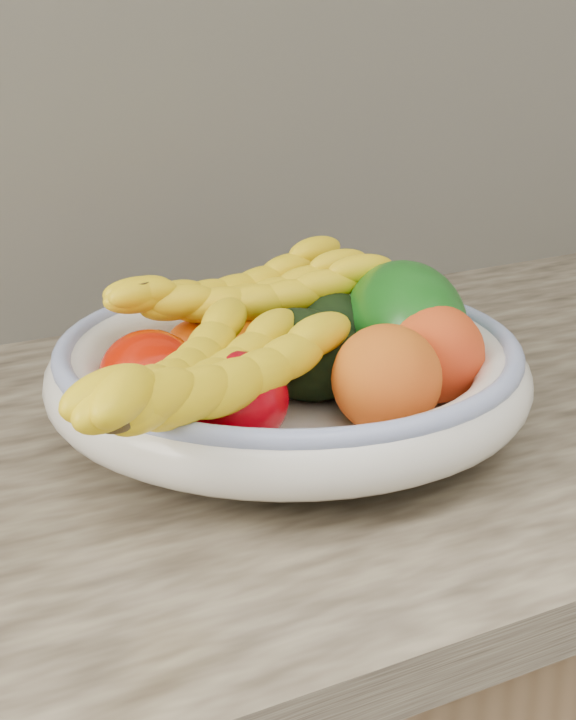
# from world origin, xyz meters

# --- Properties ---
(fruit_bowl) EXTENTS (0.39, 0.39, 0.08)m
(fruit_bowl) POSITION_xyz_m (0.00, 1.66, 0.95)
(fruit_bowl) COLOR white
(fruit_bowl) RESTS_ON kitchen_counter
(clementine_back_left) EXTENTS (0.05, 0.05, 0.05)m
(clementine_back_left) POSITION_xyz_m (-0.05, 1.74, 0.95)
(clementine_back_left) COLOR #E14C04
(clementine_back_left) RESTS_ON fruit_bowl
(clementine_back_right) EXTENTS (0.06, 0.06, 0.05)m
(clementine_back_right) POSITION_xyz_m (0.04, 1.77, 0.95)
(clementine_back_right) COLOR #FA6805
(clementine_back_right) RESTS_ON fruit_bowl
(clementine_back_mid) EXTENTS (0.06, 0.06, 0.05)m
(clementine_back_mid) POSITION_xyz_m (-0.01, 1.72, 0.95)
(clementine_back_mid) COLOR orange
(clementine_back_mid) RESTS_ON fruit_bowl
(clementine_extra) EXTENTS (0.05, 0.05, 0.04)m
(clementine_extra) POSITION_xyz_m (-0.02, 1.73, 0.95)
(clementine_extra) COLOR #F26005
(clementine_extra) RESTS_ON fruit_bowl
(tomato_left) EXTENTS (0.08, 0.08, 0.07)m
(tomato_left) POSITION_xyz_m (-0.11, 1.68, 0.96)
(tomato_left) COLOR #BA1100
(tomato_left) RESTS_ON fruit_bowl
(tomato_near_left) EXTENTS (0.09, 0.09, 0.07)m
(tomato_near_left) POSITION_xyz_m (-0.08, 1.60, 0.96)
(tomato_near_left) COLOR #A3000B
(tomato_near_left) RESTS_ON fruit_bowl
(avocado_center) EXTENTS (0.12, 0.13, 0.07)m
(avocado_center) POSITION_xyz_m (0.01, 1.66, 0.96)
(avocado_center) COLOR black
(avocado_center) RESTS_ON fruit_bowl
(avocado_right) EXTENTS (0.07, 0.10, 0.06)m
(avocado_right) POSITION_xyz_m (0.07, 1.70, 0.96)
(avocado_right) COLOR black
(avocado_right) RESTS_ON fruit_bowl
(green_mango) EXTENTS (0.15, 0.17, 0.13)m
(green_mango) POSITION_xyz_m (0.11, 1.65, 0.98)
(green_mango) COLOR #0E4F0F
(green_mango) RESTS_ON fruit_bowl
(peach_front) EXTENTS (0.08, 0.08, 0.08)m
(peach_front) POSITION_xyz_m (0.04, 1.57, 0.97)
(peach_front) COLOR orange
(peach_front) RESTS_ON fruit_bowl
(peach_right) EXTENTS (0.10, 0.10, 0.08)m
(peach_right) POSITION_xyz_m (0.10, 1.60, 0.97)
(peach_right) COLOR orange
(peach_right) RESTS_ON fruit_bowl
(banana_bunch_back) EXTENTS (0.27, 0.12, 0.08)m
(banana_bunch_back) POSITION_xyz_m (-0.00, 1.74, 0.99)
(banana_bunch_back) COLOR yellow
(banana_bunch_back) RESTS_ON fruit_bowl
(banana_bunch_front) EXTENTS (0.32, 0.28, 0.08)m
(banana_bunch_front) POSITION_xyz_m (-0.11, 1.59, 0.98)
(banana_bunch_front) COLOR yellow
(banana_bunch_front) RESTS_ON fruit_bowl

